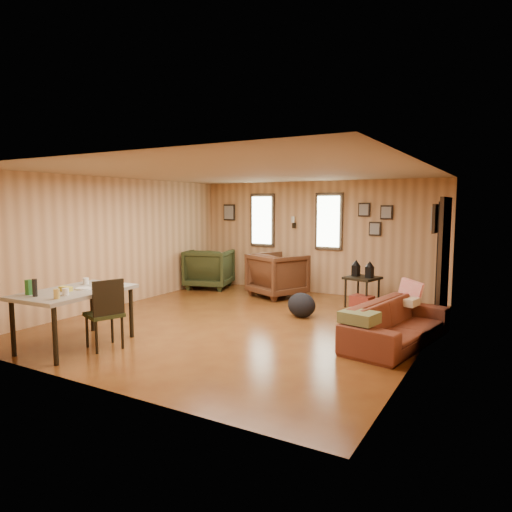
{
  "coord_description": "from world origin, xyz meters",
  "views": [
    {
      "loc": [
        3.75,
        -6.14,
        1.9
      ],
      "look_at": [
        0.0,
        0.4,
        1.05
      ],
      "focal_mm": 32.0,
      "sensor_mm": 36.0,
      "label": 1
    }
  ],
  "objects_px": {
    "recliner_brown": "(278,273)",
    "recliner_green": "(209,267)",
    "side_table": "(363,275)",
    "end_table": "(262,274)",
    "dining_table": "(74,295)",
    "sofa": "(398,316)"
  },
  "relations": [
    {
      "from": "recliner_brown",
      "to": "recliner_green",
      "type": "distance_m",
      "value": 1.81
    },
    {
      "from": "side_table",
      "to": "end_table",
      "type": "bearing_deg",
      "value": 166.81
    },
    {
      "from": "end_table",
      "to": "recliner_green",
      "type": "bearing_deg",
      "value": -162.65
    },
    {
      "from": "recliner_green",
      "to": "end_table",
      "type": "xyz_separation_m",
      "value": [
        1.18,
        0.37,
        -0.13
      ]
    },
    {
      "from": "recliner_green",
      "to": "recliner_brown",
      "type": "bearing_deg",
      "value": 159.8
    },
    {
      "from": "recliner_brown",
      "to": "end_table",
      "type": "height_order",
      "value": "recliner_brown"
    },
    {
      "from": "side_table",
      "to": "dining_table",
      "type": "bearing_deg",
      "value": -121.95
    },
    {
      "from": "recliner_brown",
      "to": "sofa",
      "type": "bearing_deg",
      "value": 168.19
    },
    {
      "from": "recliner_green",
      "to": "side_table",
      "type": "distance_m",
      "value": 3.63
    },
    {
      "from": "recliner_brown",
      "to": "end_table",
      "type": "xyz_separation_m",
      "value": [
        -0.63,
        0.48,
        -0.13
      ]
    },
    {
      "from": "end_table",
      "to": "dining_table",
      "type": "xyz_separation_m",
      "value": [
        -0.2,
        -4.82,
        0.33
      ]
    },
    {
      "from": "sofa",
      "to": "dining_table",
      "type": "relative_size",
      "value": 1.28
    },
    {
      "from": "sofa",
      "to": "recliner_green",
      "type": "height_order",
      "value": "recliner_green"
    },
    {
      "from": "sofa",
      "to": "end_table",
      "type": "bearing_deg",
      "value": 64.47
    },
    {
      "from": "dining_table",
      "to": "end_table",
      "type": "bearing_deg",
      "value": 84.39
    },
    {
      "from": "recliner_green",
      "to": "side_table",
      "type": "height_order",
      "value": "recliner_green"
    },
    {
      "from": "side_table",
      "to": "recliner_green",
      "type": "bearing_deg",
      "value": 176.76
    },
    {
      "from": "sofa",
      "to": "recliner_brown",
      "type": "bearing_deg",
      "value": 64.68
    },
    {
      "from": "dining_table",
      "to": "side_table",
      "type": "bearing_deg",
      "value": 54.82
    },
    {
      "from": "recliner_green",
      "to": "side_table",
      "type": "xyz_separation_m",
      "value": [
        3.63,
        -0.2,
        0.11
      ]
    },
    {
      "from": "recliner_brown",
      "to": "side_table",
      "type": "height_order",
      "value": "recliner_brown"
    },
    {
      "from": "sofa",
      "to": "dining_table",
      "type": "distance_m",
      "value": 4.37
    }
  ]
}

